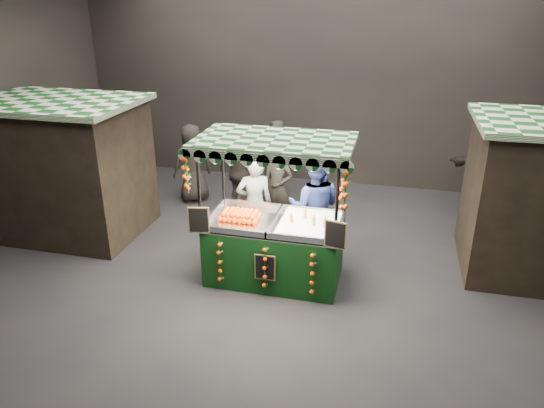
# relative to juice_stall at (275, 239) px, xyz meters

# --- Properties ---
(ground) EXTENTS (12.00, 12.00, 0.00)m
(ground) POSITION_rel_juice_stall_xyz_m (0.04, -0.12, -0.74)
(ground) COLOR black
(ground) RESTS_ON ground
(market_hall) EXTENTS (12.10, 10.10, 5.05)m
(market_hall) POSITION_rel_juice_stall_xyz_m (0.04, -0.12, 2.64)
(market_hall) COLOR black
(market_hall) RESTS_ON ground
(neighbour_stall_left) EXTENTS (3.00, 2.20, 2.60)m
(neighbour_stall_left) POSITION_rel_juice_stall_xyz_m (-4.36, 0.88, 0.57)
(neighbour_stall_left) COLOR black
(neighbour_stall_left) RESTS_ON ground
(juice_stall) EXTENTS (2.47, 1.45, 2.40)m
(juice_stall) POSITION_rel_juice_stall_xyz_m (0.00, 0.00, 0.00)
(juice_stall) COLOR black
(juice_stall) RESTS_ON ground
(vendor_grey) EXTENTS (0.77, 0.66, 1.79)m
(vendor_grey) POSITION_rel_juice_stall_xyz_m (-0.61, 0.95, 0.15)
(vendor_grey) COLOR gray
(vendor_grey) RESTS_ON ground
(vendor_blue) EXTENTS (0.98, 0.78, 1.93)m
(vendor_blue) POSITION_rel_juice_stall_xyz_m (0.49, 0.90, 0.22)
(vendor_blue) COLOR navy
(vendor_blue) RESTS_ON ground
(shopper_0) EXTENTS (0.68, 0.50, 1.72)m
(shopper_0) POSITION_rel_juice_stall_xyz_m (-0.42, 1.96, 0.12)
(shopper_0) COLOR black
(shopper_0) RESTS_ON ground
(shopper_1) EXTENTS (0.92, 0.86, 1.52)m
(shopper_1) POSITION_rel_juice_stall_xyz_m (4.20, 2.09, 0.02)
(shopper_1) COLOR #2A2622
(shopper_1) RESTS_ON ground
(shopper_2) EXTENTS (1.21, 0.88, 1.90)m
(shopper_2) POSITION_rel_juice_stall_xyz_m (-1.31, 2.41, 0.21)
(shopper_2) COLOR black
(shopper_2) RESTS_ON ground
(shopper_3) EXTENTS (1.14, 1.18, 1.62)m
(shopper_3) POSITION_rel_juice_stall_xyz_m (-0.79, 3.50, 0.07)
(shopper_3) COLOR #2C2524
(shopper_3) RESTS_ON ground
(shopper_4) EXTENTS (1.02, 0.96, 1.76)m
(shopper_4) POSITION_rel_juice_stall_xyz_m (-2.59, 2.91, 0.14)
(shopper_4) COLOR black
(shopper_4) RESTS_ON ground
(shopper_5) EXTENTS (1.63, 1.47, 1.81)m
(shopper_5) POSITION_rel_juice_stall_xyz_m (3.54, 3.66, 0.16)
(shopper_5) COLOR black
(shopper_5) RESTS_ON ground
(shopper_6) EXTENTS (0.52, 0.70, 1.78)m
(shopper_6) POSITION_rel_juice_stall_xyz_m (-0.87, 3.59, 0.15)
(shopper_6) COLOR #2C2823
(shopper_6) RESTS_ON ground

